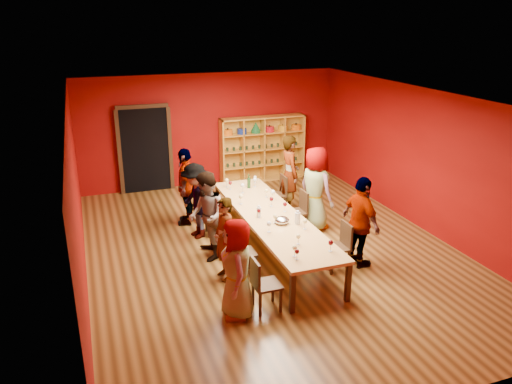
% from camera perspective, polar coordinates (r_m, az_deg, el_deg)
% --- Properties ---
extents(room_shell, '(7.10, 9.10, 3.04)m').
position_cam_1_polar(room_shell, '(9.44, 1.82, 1.58)').
color(room_shell, '#503315').
rests_on(room_shell, ground).
extents(tasting_table, '(1.10, 4.50, 0.75)m').
position_cam_1_polar(tasting_table, '(9.72, 1.77, -2.92)').
color(tasting_table, tan).
rests_on(tasting_table, ground).
extents(doorway, '(1.40, 0.17, 2.30)m').
position_cam_1_polar(doorway, '(13.29, -12.57, 4.77)').
color(doorway, black).
rests_on(doorway, ground).
extents(shelving_unit, '(2.40, 0.40, 1.80)m').
position_cam_1_polar(shelving_unit, '(13.94, 0.69, 5.34)').
color(shelving_unit, gold).
rests_on(shelving_unit, ground).
extents(chair_person_left_0, '(0.42, 0.42, 0.89)m').
position_cam_1_polar(chair_person_left_0, '(7.89, 0.68, -10.24)').
color(chair_person_left_0, black).
rests_on(chair_person_left_0, ground).
extents(person_left_0, '(0.55, 0.84, 1.60)m').
position_cam_1_polar(person_left_0, '(7.63, -2.20, -8.77)').
color(person_left_0, '#4C4B50').
rests_on(person_left_0, ground).
extents(chair_person_left_1, '(0.42, 0.42, 0.89)m').
position_cam_1_polar(chair_person_left_1, '(8.87, -1.96, -6.67)').
color(chair_person_left_1, black).
rests_on(chair_person_left_1, ground).
extents(person_left_1, '(0.47, 0.60, 1.51)m').
position_cam_1_polar(person_left_1, '(8.69, -3.65, -5.40)').
color(person_left_1, tan).
rests_on(person_left_1, ground).
extents(chair_person_left_2, '(0.42, 0.42, 0.89)m').
position_cam_1_polar(chair_person_left_2, '(9.64, -3.57, -4.47)').
color(chair_person_left_2, black).
rests_on(chair_person_left_2, ground).
extents(person_left_2, '(0.52, 0.86, 1.70)m').
position_cam_1_polar(person_left_2, '(9.41, -5.67, -2.77)').
color(person_left_2, white).
rests_on(person_left_2, ground).
extents(chair_person_left_3, '(0.42, 0.42, 0.89)m').
position_cam_1_polar(chair_person_left_3, '(10.53, -5.10, -2.35)').
color(chair_person_left_3, black).
rests_on(chair_person_left_3, ground).
extents(person_left_3, '(0.60, 1.09, 1.60)m').
position_cam_1_polar(person_left_3, '(10.36, -6.89, -1.01)').
color(person_left_3, '#4D4D52').
rests_on(person_left_3, ground).
extents(chair_person_left_4, '(0.42, 0.42, 0.89)m').
position_cam_1_polar(chair_person_left_4, '(11.24, -6.12, -0.93)').
color(chair_person_left_4, black).
rests_on(chair_person_left_4, ground).
extents(person_left_4, '(0.78, 1.11, 1.73)m').
position_cam_1_polar(person_left_4, '(11.05, -7.98, 0.64)').
color(person_left_4, '#5B8DBC').
rests_on(person_left_4, ground).
extents(chair_person_right_1, '(0.42, 0.42, 0.89)m').
position_cam_1_polar(chair_person_right_1, '(9.23, 9.63, -5.85)').
color(chair_person_right_1, black).
rests_on(chair_person_right_1, ground).
extents(person_right_1, '(0.56, 1.05, 1.72)m').
position_cam_1_polar(person_right_1, '(9.27, 11.89, -3.42)').
color(person_right_1, pink).
rests_on(person_right_1, ground).
extents(chair_person_right_3, '(0.42, 0.42, 0.89)m').
position_cam_1_polar(chair_person_right_3, '(10.72, 4.94, -1.93)').
color(chair_person_right_3, black).
rests_on(chair_person_right_3, ground).
extents(person_right_3, '(0.74, 1.00, 1.82)m').
position_cam_1_polar(person_right_3, '(10.73, 6.81, 0.38)').
color(person_right_3, '#141639').
rests_on(person_right_3, ground).
extents(chair_person_right_4, '(0.42, 0.42, 0.89)m').
position_cam_1_polar(chair_person_right_4, '(11.70, 2.64, -0.00)').
color(chair_person_right_4, black).
rests_on(chair_person_right_4, ground).
extents(person_right_4, '(0.54, 0.71, 1.84)m').
position_cam_1_polar(person_right_4, '(11.67, 3.89, 2.10)').
color(person_right_4, tan).
rests_on(person_right_4, ground).
extents(wine_glass_0, '(0.08, 0.08, 0.20)m').
position_cam_1_polar(wine_glass_0, '(9.06, 5.62, -3.41)').
color(wine_glass_0, silver).
rests_on(wine_glass_0, tasting_table).
extents(wine_glass_1, '(0.08, 0.08, 0.21)m').
position_cam_1_polar(wine_glass_1, '(8.28, 8.53, -5.80)').
color(wine_glass_1, silver).
rests_on(wine_glass_1, tasting_table).
extents(wine_glass_2, '(0.07, 0.07, 0.18)m').
position_cam_1_polar(wine_glass_2, '(9.28, 2.18, -2.82)').
color(wine_glass_2, silver).
rests_on(wine_glass_2, tasting_table).
extents(wine_glass_3, '(0.09, 0.09, 0.22)m').
position_cam_1_polar(wine_glass_3, '(10.83, -1.55, 0.69)').
color(wine_glass_3, silver).
rests_on(wine_glass_3, tasting_table).
extents(wine_glass_4, '(0.07, 0.07, 0.18)m').
position_cam_1_polar(wine_glass_4, '(7.96, 4.72, -6.86)').
color(wine_glass_4, silver).
rests_on(wine_glass_4, tasting_table).
extents(wine_glass_5, '(0.09, 0.09, 0.22)m').
position_cam_1_polar(wine_glass_5, '(10.43, 1.95, -0.07)').
color(wine_glass_5, silver).
rests_on(wine_glass_5, tasting_table).
extents(wine_glass_6, '(0.09, 0.09, 0.21)m').
position_cam_1_polar(wine_glass_6, '(8.89, 1.50, -3.70)').
color(wine_glass_6, silver).
rests_on(wine_glass_6, tasting_table).
extents(wine_glass_7, '(0.08, 0.08, 0.19)m').
position_cam_1_polar(wine_glass_7, '(11.07, -2.96, 1.00)').
color(wine_glass_7, silver).
rests_on(wine_glass_7, tasting_table).
extents(wine_glass_8, '(0.07, 0.07, 0.18)m').
position_cam_1_polar(wine_glass_8, '(9.52, 0.33, -2.22)').
color(wine_glass_8, silver).
rests_on(wine_glass_8, tasting_table).
extents(wine_glass_9, '(0.08, 0.08, 0.20)m').
position_cam_1_polar(wine_glass_9, '(10.08, 1.77, -0.86)').
color(wine_glass_9, silver).
rests_on(wine_glass_9, tasting_table).
extents(wine_glass_10, '(0.08, 0.08, 0.19)m').
position_cam_1_polar(wine_glass_10, '(10.58, 1.20, 0.10)').
color(wine_glass_10, silver).
rests_on(wine_glass_10, tasting_table).
extents(wine_glass_11, '(0.08, 0.08, 0.20)m').
position_cam_1_polar(wine_glass_11, '(8.05, 4.44, -6.42)').
color(wine_glass_11, silver).
rests_on(wine_glass_11, tasting_table).
extents(wine_glass_12, '(0.08, 0.08, 0.20)m').
position_cam_1_polar(wine_glass_12, '(9.82, 3.33, -1.45)').
color(wine_glass_12, silver).
rests_on(wine_glass_12, tasting_table).
extents(wine_glass_13, '(0.07, 0.07, 0.18)m').
position_cam_1_polar(wine_glass_13, '(11.48, -0.10, 1.65)').
color(wine_glass_13, silver).
rests_on(wine_glass_13, tasting_table).
extents(wine_glass_14, '(0.09, 0.09, 0.22)m').
position_cam_1_polar(wine_glass_14, '(10.19, -1.74, -0.55)').
color(wine_glass_14, silver).
rests_on(wine_glass_14, tasting_table).
extents(wine_glass_15, '(0.09, 0.09, 0.21)m').
position_cam_1_polar(wine_glass_15, '(11.23, -0.13, 1.37)').
color(wine_glass_15, silver).
rests_on(wine_glass_15, tasting_table).
extents(wine_glass_16, '(0.08, 0.08, 0.19)m').
position_cam_1_polar(wine_glass_16, '(8.47, 4.86, -5.14)').
color(wine_glass_16, silver).
rests_on(wine_glass_16, tasting_table).
extents(wine_glass_17, '(0.08, 0.08, 0.21)m').
position_cam_1_polar(wine_glass_17, '(11.21, -3.37, 1.28)').
color(wine_glass_17, silver).
rests_on(wine_glass_17, tasting_table).
extents(spittoon_bowl, '(0.28, 0.28, 0.15)m').
position_cam_1_polar(spittoon_bowl, '(9.29, 2.99, -3.26)').
color(spittoon_bowl, '#ADAFB4').
rests_on(spittoon_bowl, tasting_table).
extents(carafe_a, '(0.10, 0.10, 0.23)m').
position_cam_1_polar(carafe_a, '(9.56, 0.33, -2.28)').
color(carafe_a, silver).
rests_on(carafe_a, tasting_table).
extents(carafe_b, '(0.10, 0.10, 0.26)m').
position_cam_1_polar(carafe_b, '(9.28, 4.76, -2.97)').
color(carafe_b, silver).
rests_on(carafe_b, tasting_table).
extents(wine_bottle, '(0.09, 0.09, 0.31)m').
position_cam_1_polar(wine_bottle, '(11.16, -0.82, 1.07)').
color(wine_bottle, '#143818').
rests_on(wine_bottle, tasting_table).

